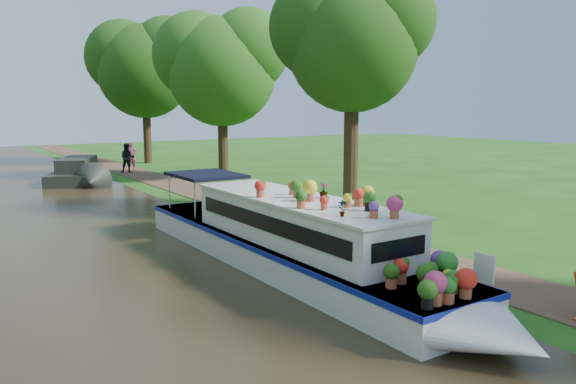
{
  "coord_description": "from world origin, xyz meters",
  "views": [
    {
      "loc": [
        -9.81,
        -13.34,
        4.09
      ],
      "look_at": [
        0.17,
        1.8,
        1.3
      ],
      "focal_mm": 35.0,
      "sensor_mm": 36.0,
      "label": 1
    }
  ],
  "objects": [
    {
      "name": "ground",
      "position": [
        0.0,
        0.0,
        0.0
      ],
      "size": [
        100.0,
        100.0,
        0.0
      ],
      "primitive_type": "plane",
      "color": "#1B4B12",
      "rests_on": "ground"
    },
    {
      "name": "canal_water",
      "position": [
        -6.0,
        0.0,
        0.01
      ],
      "size": [
        10.0,
        100.0,
        0.02
      ],
      "primitive_type": "cube",
      "color": "black",
      "rests_on": "ground"
    },
    {
      "name": "towpath",
      "position": [
        1.2,
        0.0,
        0.01
      ],
      "size": [
        2.2,
        100.0,
        0.03
      ],
      "primitive_type": "cube",
      "color": "#493222",
      "rests_on": "ground"
    },
    {
      "name": "plant_boat",
      "position": [
        -2.25,
        -2.29,
        0.85
      ],
      "size": [
        2.29,
        13.52,
        2.22
      ],
      "color": "silver",
      "rests_on": "canal_water"
    },
    {
      "name": "tree_near_overhang",
      "position": [
        3.79,
        3.06,
        6.6
      ],
      "size": [
        5.52,
        5.28,
        8.99
      ],
      "color": "black",
      "rests_on": "ground"
    },
    {
      "name": "tree_near_mid",
      "position": [
        4.48,
        15.08,
        6.44
      ],
      "size": [
        6.9,
        6.6,
        9.4
      ],
      "color": "black",
      "rests_on": "ground"
    },
    {
      "name": "tree_near_far",
      "position": [
        3.98,
        26.09,
        7.05
      ],
      "size": [
        7.59,
        7.26,
        10.3
      ],
      "color": "black",
      "rests_on": "ground"
    },
    {
      "name": "second_boat",
      "position": [
        -2.75,
        18.14,
        0.53
      ],
      "size": [
        4.28,
        7.27,
        1.32
      ],
      "rotation": [
        0.0,
        0.0,
        -0.43
      ],
      "color": "black",
      "rests_on": "canal_water"
    },
    {
      "name": "pedestrian_pink",
      "position": [
        1.38,
        21.62,
        0.93
      ],
      "size": [
        0.74,
        0.58,
        1.79
      ],
      "primitive_type": "imported",
      "rotation": [
        0.0,
        0.0,
        -0.26
      ],
      "color": "#DA5999",
      "rests_on": "towpath"
    },
    {
      "name": "pedestrian_dark",
      "position": [
        0.81,
        20.61,
        0.93
      ],
      "size": [
        1.02,
        0.89,
        1.8
      ],
      "primitive_type": "imported",
      "rotation": [
        0.0,
        0.0,
        -0.26
      ],
      "color": "black",
      "rests_on": "towpath"
    },
    {
      "name": "verge_plant",
      "position": [
        -0.08,
        4.45,
        0.22
      ],
      "size": [
        0.44,
        0.4,
        0.44
      ],
      "primitive_type": "imported",
      "rotation": [
        0.0,
        0.0,
        0.14
      ],
      "color": "#36651E",
      "rests_on": "ground"
    }
  ]
}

